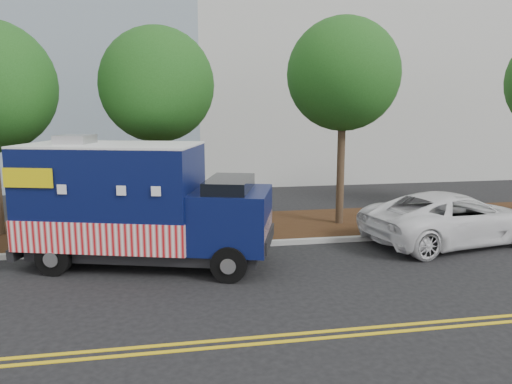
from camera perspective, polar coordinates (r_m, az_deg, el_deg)
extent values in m
plane|color=black|center=(13.39, -10.97, -8.34)|extent=(120.00, 120.00, 0.00)
cube|color=#9E9E99|center=(14.70, -10.95, -6.38)|extent=(120.00, 0.18, 0.15)
cube|color=black|center=(16.73, -10.92, -4.39)|extent=(120.00, 4.00, 0.15)
cube|color=gold|center=(9.26, -11.09, -16.86)|extent=(120.00, 0.10, 0.01)
cube|color=gold|center=(9.03, -11.10, -17.57)|extent=(120.00, 0.10, 0.01)
cylinder|color=#38281C|center=(16.49, -10.93, 2.01)|extent=(0.26, 0.26, 3.88)
sphere|color=#1B4914|center=(16.36, -11.26, 11.94)|extent=(3.62, 3.62, 3.62)
cylinder|color=#38281C|center=(17.13, 9.65, 2.92)|extent=(0.26, 0.26, 4.23)
sphere|color=#1B4914|center=(17.04, 9.95, 13.13)|extent=(3.71, 3.71, 3.71)
cube|color=#473828|center=(15.55, -25.23, -2.00)|extent=(0.06, 0.06, 2.40)
cube|color=black|center=(13.46, -12.04, -6.33)|extent=(6.16, 3.61, 0.29)
cube|color=#091140|center=(13.47, -16.05, -0.21)|extent=(4.89, 3.58, 2.50)
cube|color=#B60B11|center=(13.64, -15.87, -3.88)|extent=(4.95, 3.65, 0.78)
cube|color=white|center=(13.31, -16.31, 5.18)|extent=(4.89, 3.58, 0.06)
cube|color=#B7B7BA|center=(13.69, -19.97, 5.68)|extent=(1.04, 1.04, 0.23)
cube|color=#091140|center=(12.72, -2.79, -3.04)|extent=(2.45, 2.69, 1.46)
cube|color=black|center=(12.59, -3.05, 0.06)|extent=(1.59, 2.25, 0.68)
cube|color=black|center=(12.72, 1.51, -5.30)|extent=(0.69, 2.02, 0.31)
cube|color=black|center=(14.76, -23.89, -5.41)|extent=(0.87, 2.30, 0.29)
cube|color=#B7B7BA|center=(14.45, -24.18, 0.18)|extent=(0.59, 1.80, 1.98)
cube|color=#B7B7BA|center=(14.49, -13.05, 0.82)|extent=(1.80, 0.59, 1.15)
cube|color=yellow|center=(12.99, -24.65, 1.48)|extent=(1.20, 0.39, 0.47)
cube|color=yellow|center=(15.15, -19.84, 2.86)|extent=(1.20, 0.39, 0.47)
cylinder|color=black|center=(11.92, -3.08, -8.24)|extent=(0.92, 0.54, 0.88)
cylinder|color=black|center=(13.94, -1.62, -5.55)|extent=(0.92, 0.54, 0.88)
cylinder|color=black|center=(13.35, -22.09, -6.99)|extent=(0.92, 0.54, 0.88)
cylinder|color=black|center=(15.17, -18.28, -4.78)|extent=(0.92, 0.54, 0.88)
imported|color=white|center=(16.25, 21.59, -2.78)|extent=(6.00, 3.61, 1.56)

